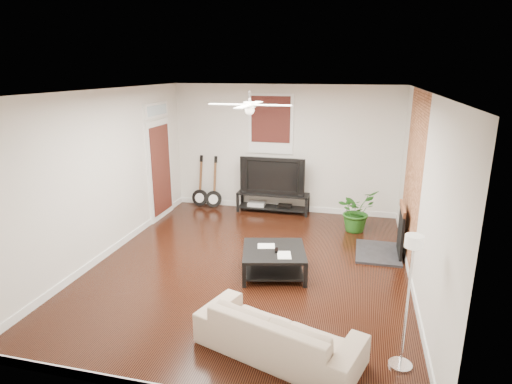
% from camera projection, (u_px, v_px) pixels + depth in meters
% --- Properties ---
extents(room, '(5.01, 6.01, 2.81)m').
position_uv_depth(room, '(250.00, 183.00, 6.58)').
color(room, black).
rests_on(room, ground).
extents(brick_accent, '(0.02, 2.20, 2.80)m').
position_uv_depth(brick_accent, '(412.00, 178.00, 6.94)').
color(brick_accent, brown).
rests_on(brick_accent, floor).
extents(fireplace, '(0.80, 1.10, 0.92)m').
position_uv_depth(fireplace, '(389.00, 230.00, 7.27)').
color(fireplace, black).
rests_on(fireplace, floor).
extents(window_back, '(1.00, 0.06, 1.30)m').
position_uv_depth(window_back, '(271.00, 124.00, 9.27)').
color(window_back, black).
rests_on(window_back, wall_back).
extents(door_left, '(0.08, 1.00, 2.50)m').
position_uv_depth(door_left, '(160.00, 161.00, 8.96)').
color(door_left, white).
rests_on(door_left, wall_left).
extents(tv_stand, '(1.60, 0.43, 0.45)m').
position_uv_depth(tv_stand, '(273.00, 202.00, 9.55)').
color(tv_stand, black).
rests_on(tv_stand, floor).
extents(tv, '(1.43, 0.19, 0.82)m').
position_uv_depth(tv, '(273.00, 175.00, 9.39)').
color(tv, black).
rests_on(tv, tv_stand).
extents(coffee_table, '(1.16, 1.16, 0.40)m').
position_uv_depth(coffee_table, '(274.00, 261.00, 6.67)').
color(coffee_table, black).
rests_on(coffee_table, floor).
extents(sofa, '(2.01, 1.29, 0.55)m').
position_uv_depth(sofa, '(278.00, 332.00, 4.76)').
color(sofa, '#C4B393').
rests_on(sofa, floor).
extents(floor_lamp, '(0.32, 0.32, 1.53)m').
position_uv_depth(floor_lamp, '(407.00, 303.00, 4.41)').
color(floor_lamp, white).
rests_on(floor_lamp, floor).
extents(potted_plant, '(0.98, 0.99, 0.83)m').
position_uv_depth(potted_plant, '(356.00, 211.00, 8.39)').
color(potted_plant, '#225E1A').
rests_on(potted_plant, floor).
extents(guitar_left, '(0.38, 0.28, 1.22)m').
position_uv_depth(guitar_left, '(199.00, 182.00, 9.81)').
color(guitar_left, black).
rests_on(guitar_left, floor).
extents(guitar_right, '(0.39, 0.29, 1.22)m').
position_uv_depth(guitar_right, '(213.00, 183.00, 9.70)').
color(guitar_right, black).
rests_on(guitar_right, floor).
extents(ceiling_fan, '(1.24, 1.24, 0.32)m').
position_uv_depth(ceiling_fan, '(250.00, 105.00, 6.25)').
color(ceiling_fan, white).
rests_on(ceiling_fan, ceiling).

